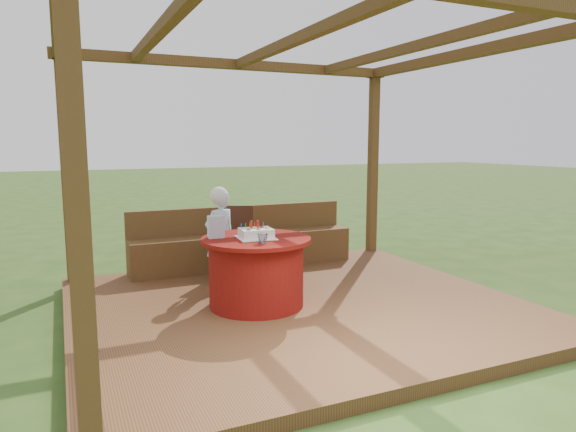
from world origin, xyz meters
The scene contains 10 objects.
ground centered at (0.00, 0.00, 0.00)m, with size 60.00×60.00×0.00m, color #2A4717.
deck centered at (0.00, 0.00, 0.06)m, with size 4.50×4.00×0.12m, color brown.
pergola centered at (0.00, 0.00, 2.41)m, with size 4.50×4.00×2.72m.
bench centered at (0.00, 1.72, 0.38)m, with size 3.00×0.42×0.80m.
table centered at (-0.43, 0.08, 0.48)m, with size 1.11×1.11×0.71m.
chair centered at (-0.25, 1.28, 0.60)m, with size 0.55×0.55×0.87m.
elderly_woman centered at (-0.53, 1.04, 0.71)m, with size 0.47×0.39×1.15m.
birthday_cake centered at (-0.44, 0.06, 0.88)m, with size 0.39×0.39×0.17m.
gift_bag centered at (-0.80, 0.24, 0.94)m, with size 0.16×0.10×0.22m, color #DC8EC4.
drinking_glass centered at (-0.47, -0.22, 0.88)m, with size 0.10×0.10×0.10m, color white.
Camera 1 is at (-2.20, -4.69, 1.79)m, focal length 32.00 mm.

